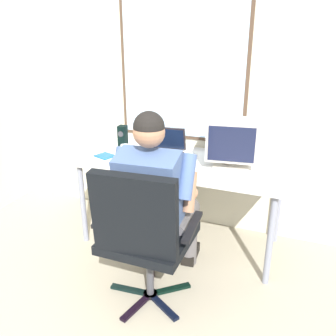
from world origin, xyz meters
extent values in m
cube|color=beige|center=(0.00, 2.24, 1.36)|extent=(4.50, 0.06, 2.72)
cube|color=#4C3828|center=(-0.43, 2.21, 1.41)|extent=(1.13, 0.01, 1.21)
cube|color=silver|center=(-0.43, 2.20, 1.41)|extent=(1.07, 0.02, 1.15)
cylinder|color=gray|center=(-1.06, 1.53, 0.35)|extent=(0.05, 0.05, 0.71)
cylinder|color=gray|center=(0.47, 1.53, 0.35)|extent=(0.05, 0.05, 0.71)
cylinder|color=gray|center=(-1.06, 2.12, 0.35)|extent=(0.05, 0.05, 0.71)
cylinder|color=gray|center=(0.47, 2.12, 0.35)|extent=(0.05, 0.05, 0.71)
cube|color=silver|center=(-0.30, 1.82, 0.73)|extent=(1.65, 0.72, 0.04)
cube|color=black|center=(-0.40, 1.08, 0.01)|extent=(0.30, 0.07, 0.02)
cube|color=black|center=(-0.29, 0.95, 0.01)|extent=(0.11, 0.29, 0.02)
cube|color=black|center=(-0.13, 1.02, 0.01)|extent=(0.27, 0.19, 0.02)
cube|color=black|center=(-0.14, 1.19, 0.01)|extent=(0.25, 0.22, 0.02)
cube|color=black|center=(-0.31, 1.23, 0.01)|extent=(0.15, 0.29, 0.02)
cylinder|color=black|center=(-0.25, 1.10, 0.01)|extent=(0.10, 0.10, 0.02)
cylinder|color=#3F3F44|center=(-0.25, 1.10, 0.23)|extent=(0.05, 0.05, 0.42)
cube|color=black|center=(-0.25, 1.10, 0.46)|extent=(0.53, 0.53, 0.06)
cube|color=black|center=(-0.23, 0.86, 0.75)|extent=(0.51, 0.14, 0.51)
cube|color=black|center=(0.03, 1.12, 0.59)|extent=(0.08, 0.37, 0.02)
cube|color=black|center=(-0.54, 1.07, 0.59)|extent=(0.08, 0.37, 0.02)
cylinder|color=#575353|center=(-0.11, 1.35, 0.49)|extent=(0.18, 0.43, 0.15)
cylinder|color=#575353|center=(-0.13, 1.56, 0.25)|extent=(0.12, 0.12, 0.49)
cube|color=black|center=(-0.13, 1.61, 0.04)|extent=(0.12, 0.25, 0.08)
cylinder|color=#575353|center=(-0.43, 1.32, 0.49)|extent=(0.18, 0.43, 0.15)
cylinder|color=#575353|center=(-0.45, 1.53, 0.25)|extent=(0.12, 0.12, 0.49)
cube|color=black|center=(-0.45, 1.59, 0.04)|extent=(0.12, 0.25, 0.08)
cube|color=#475F8E|center=(-0.25, 1.13, 0.77)|extent=(0.40, 0.35, 0.57)
sphere|color=#AA7654|center=(-0.25, 1.13, 1.16)|extent=(0.19, 0.19, 0.19)
sphere|color=black|center=(-0.25, 1.13, 1.19)|extent=(0.19, 0.19, 0.19)
cylinder|color=#475F8E|center=(-0.04, 1.19, 0.88)|extent=(0.11, 0.22, 0.29)
cylinder|color=#AA7654|center=(-0.04, 1.28, 0.75)|extent=(0.09, 0.16, 0.27)
sphere|color=#AA7654|center=(-0.05, 1.32, 0.72)|extent=(0.09, 0.09, 0.09)
cylinder|color=#475F8E|center=(-0.48, 1.16, 0.88)|extent=(0.11, 0.22, 0.29)
cylinder|color=#AA7654|center=(-0.49, 1.30, 0.84)|extent=(0.09, 0.19, 0.27)
sphere|color=#AA7654|center=(-0.49, 1.39, 0.90)|extent=(0.09, 0.09, 0.09)
cube|color=beige|center=(0.10, 1.82, 0.75)|extent=(0.29, 0.24, 0.02)
cylinder|color=beige|center=(0.10, 1.82, 0.79)|extent=(0.04, 0.04, 0.05)
cube|color=beige|center=(0.10, 1.82, 0.96)|extent=(0.40, 0.30, 0.29)
cube|color=#191E38|center=(0.12, 1.70, 0.96)|extent=(0.33, 0.06, 0.25)
cube|color=black|center=(-0.46, 1.84, 0.75)|extent=(0.34, 0.26, 0.02)
cube|color=black|center=(-0.46, 1.84, 0.76)|extent=(0.30, 0.22, 0.00)
cube|color=black|center=(-0.48, 1.99, 0.86)|extent=(0.32, 0.11, 0.20)
cube|color=#0F1933|center=(-0.48, 1.98, 0.86)|extent=(0.29, 0.10, 0.18)
cylinder|color=silver|center=(-0.69, 1.63, 0.75)|extent=(0.07, 0.07, 0.00)
cylinder|color=silver|center=(-0.69, 1.63, 0.78)|extent=(0.01, 0.01, 0.06)
cylinder|color=silver|center=(-0.69, 1.63, 0.84)|extent=(0.07, 0.07, 0.07)
cylinder|color=#5A0B1F|center=(-0.69, 1.63, 0.82)|extent=(0.07, 0.07, 0.02)
cube|color=black|center=(-0.90, 1.97, 0.84)|extent=(0.07, 0.08, 0.19)
cylinder|color=#333338|center=(-0.89, 1.94, 0.86)|extent=(0.05, 0.01, 0.05)
cube|color=blue|center=(-0.90, 1.67, 0.75)|extent=(0.17, 0.16, 0.01)
camera|label=1|loc=(0.59, -0.72, 1.73)|focal=38.52mm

